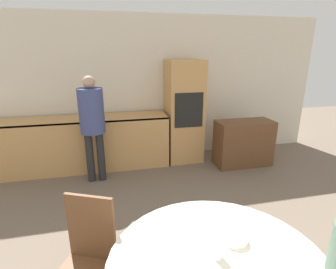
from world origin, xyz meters
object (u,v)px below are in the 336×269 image
oven_unit (184,112)px  cup (219,252)px  chair_far_left (88,254)px  bowl_near (176,269)px  person_standing (92,119)px  bowl_centre (235,239)px  sideboard (243,143)px

oven_unit → cup: oven_unit is taller
chair_far_left → bowl_near: bearing=-18.1°
person_standing → cup: (0.86, -2.73, -0.23)m
cup → bowl_near: size_ratio=0.56×
bowl_near → bowl_centre: bearing=19.7°
sideboard → person_standing: bearing=-179.0°
oven_unit → bowl_near: bearing=-107.1°
oven_unit → sideboard: oven_unit is taller
bowl_near → bowl_centre: bowl_near is taller
chair_far_left → cup: (0.83, -0.46, 0.25)m
person_standing → bowl_centre: size_ratio=9.70×
bowl_near → bowl_centre: (0.46, 0.16, -0.00)m
sideboard → bowl_centre: 3.09m
person_standing → cup: person_standing is taller
sideboard → cup: size_ratio=10.74×
person_standing → bowl_near: (0.57, -2.78, -0.25)m
chair_far_left → bowl_centre: (1.00, -0.34, 0.23)m
oven_unit → chair_far_left: oven_unit is taller
oven_unit → bowl_near: size_ratio=11.06×
person_standing → cup: size_ratio=17.76×
oven_unit → bowl_centre: oven_unit is taller
cup → bowl_centre: bearing=34.5°
sideboard → cup: (-1.70, -2.78, 0.38)m
sideboard → bowl_centre: (-1.53, -2.66, 0.36)m
sideboard → bowl_near: size_ratio=5.98×
person_standing → bowl_centre: (1.03, -2.61, -0.25)m
bowl_centre → chair_far_left: bearing=161.0°
chair_far_left → bowl_centre: 1.08m
oven_unit → sideboard: size_ratio=1.85×
person_standing → cup: 2.87m
sideboard → cup: 3.28m
oven_unit → chair_far_left: (-1.56, -2.80, -0.38)m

